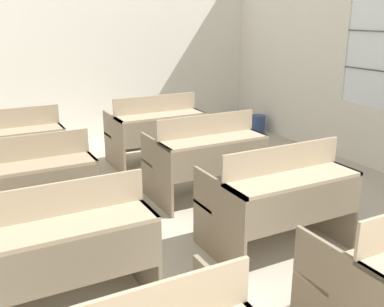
{
  "coord_description": "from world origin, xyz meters",
  "views": [
    {
      "loc": [
        -1.16,
        0.21,
        1.96
      ],
      "look_at": [
        0.6,
        3.55,
        0.78
      ],
      "focal_mm": 42.0,
      "sensor_mm": 36.0,
      "label": 1
    }
  ],
  "objects_px": {
    "bench_second_left": "(61,247)",
    "bench_second_right": "(278,197)",
    "bench_back_right": "(155,129)",
    "wastepaper_bin": "(258,124)",
    "bench_third_right": "(205,156)",
    "bench_back_left": "(10,148)",
    "bench_third_left": "(27,184)"
  },
  "relations": [
    {
      "from": "bench_second_left",
      "to": "bench_second_right",
      "type": "xyz_separation_m",
      "value": [
        1.82,
        0.0,
        0.0
      ]
    },
    {
      "from": "bench_second_left",
      "to": "bench_back_right",
      "type": "relative_size",
      "value": 1.0
    },
    {
      "from": "bench_second_right",
      "to": "bench_second_left",
      "type": "bearing_deg",
      "value": -179.97
    },
    {
      "from": "wastepaper_bin",
      "to": "bench_second_left",
      "type": "bearing_deg",
      "value": -140.25
    },
    {
      "from": "bench_second_left",
      "to": "bench_third_right",
      "type": "bearing_deg",
      "value": 35.3
    },
    {
      "from": "bench_third_right",
      "to": "bench_back_left",
      "type": "xyz_separation_m",
      "value": [
        -1.85,
        1.33,
        0.0
      ]
    },
    {
      "from": "bench_third_right",
      "to": "bench_back_left",
      "type": "distance_m",
      "value": 2.28
    },
    {
      "from": "bench_third_right",
      "to": "bench_back_right",
      "type": "height_order",
      "value": "same"
    },
    {
      "from": "bench_third_left",
      "to": "bench_back_right",
      "type": "xyz_separation_m",
      "value": [
        1.84,
        1.33,
        0.0
      ]
    },
    {
      "from": "bench_second_left",
      "to": "bench_third_left",
      "type": "bearing_deg",
      "value": 90.78
    },
    {
      "from": "bench_back_left",
      "to": "bench_back_right",
      "type": "relative_size",
      "value": 1.0
    },
    {
      "from": "bench_third_left",
      "to": "bench_back_left",
      "type": "distance_m",
      "value": 1.32
    },
    {
      "from": "bench_third_right",
      "to": "bench_back_right",
      "type": "distance_m",
      "value": 1.34
    },
    {
      "from": "bench_third_right",
      "to": "wastepaper_bin",
      "type": "distance_m",
      "value": 3.03
    },
    {
      "from": "bench_second_right",
      "to": "wastepaper_bin",
      "type": "relative_size",
      "value": 3.91
    },
    {
      "from": "wastepaper_bin",
      "to": "bench_back_left",
      "type": "bearing_deg",
      "value": -169.8
    },
    {
      "from": "bench_back_right",
      "to": "bench_second_right",
      "type": "bearing_deg",
      "value": -90.18
    },
    {
      "from": "bench_third_right",
      "to": "bench_third_left",
      "type": "bearing_deg",
      "value": 179.71
    },
    {
      "from": "bench_third_right",
      "to": "bench_back_left",
      "type": "height_order",
      "value": "same"
    },
    {
      "from": "bench_third_right",
      "to": "wastepaper_bin",
      "type": "height_order",
      "value": "bench_third_right"
    },
    {
      "from": "bench_third_right",
      "to": "bench_second_right",
      "type": "bearing_deg",
      "value": -91.11
    },
    {
      "from": "bench_third_right",
      "to": "wastepaper_bin",
      "type": "bearing_deg",
      "value": 43.09
    },
    {
      "from": "bench_second_right",
      "to": "bench_third_left",
      "type": "height_order",
      "value": "same"
    },
    {
      "from": "bench_second_left",
      "to": "bench_second_right",
      "type": "bearing_deg",
      "value": 0.03
    },
    {
      "from": "bench_back_left",
      "to": "wastepaper_bin",
      "type": "bearing_deg",
      "value": 10.2
    },
    {
      "from": "bench_second_right",
      "to": "bench_back_left",
      "type": "bearing_deg",
      "value": 124.79
    },
    {
      "from": "bench_second_left",
      "to": "bench_back_left",
      "type": "height_order",
      "value": "same"
    },
    {
      "from": "bench_back_right",
      "to": "wastepaper_bin",
      "type": "xyz_separation_m",
      "value": [
        2.22,
        0.72,
        -0.33
      ]
    },
    {
      "from": "bench_third_left",
      "to": "wastepaper_bin",
      "type": "xyz_separation_m",
      "value": [
        4.06,
        2.05,
        -0.33
      ]
    },
    {
      "from": "bench_second_left",
      "to": "bench_back_left",
      "type": "relative_size",
      "value": 1.0
    },
    {
      "from": "bench_second_left",
      "to": "wastepaper_bin",
      "type": "distance_m",
      "value": 5.27
    },
    {
      "from": "bench_second_left",
      "to": "bench_back_right",
      "type": "distance_m",
      "value": 3.21
    }
  ]
}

